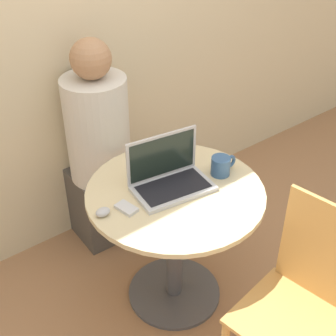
{
  "coord_description": "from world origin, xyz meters",
  "views": [
    {
      "loc": [
        -1.09,
        -1.35,
        2.01
      ],
      "look_at": [
        -0.0,
        0.05,
        0.8
      ],
      "focal_mm": 50.0,
      "sensor_mm": 36.0,
      "label": 1
    }
  ],
  "objects": [
    {
      "name": "cell_phone",
      "position": [
        -0.26,
        0.02,
        0.71
      ],
      "size": [
        0.08,
        0.11,
        0.02
      ],
      "color": "silver",
      "rests_on": "round_table"
    },
    {
      "name": "chair_empty",
      "position": [
        0.12,
        -0.67,
        0.47
      ],
      "size": [
        0.45,
        0.45,
        0.92
      ],
      "color": "tan",
      "rests_on": "ground_plane"
    },
    {
      "name": "laptop",
      "position": [
        -0.0,
        0.04,
        0.76
      ],
      "size": [
        0.39,
        0.27,
        0.24
      ],
      "color": "#B7B7BC",
      "rests_on": "round_table"
    },
    {
      "name": "round_table",
      "position": [
        0.0,
        0.0,
        0.51
      ],
      "size": [
        0.84,
        0.84,
        0.7
      ],
      "color": "#4C4C51",
      "rests_on": "ground_plane"
    },
    {
      "name": "ground_plane",
      "position": [
        0.0,
        0.0,
        0.0
      ],
      "size": [
        12.0,
        12.0,
        0.0
      ],
      "primitive_type": "plane",
      "color": "#9E704C"
    },
    {
      "name": "coffee_cup",
      "position": [
        0.26,
        -0.03,
        0.75
      ],
      "size": [
        0.14,
        0.09,
        0.09
      ],
      "color": "#335684",
      "rests_on": "round_table"
    },
    {
      "name": "back_wall",
      "position": [
        0.0,
        0.84,
        1.3
      ],
      "size": [
        7.0,
        0.05,
        2.6
      ],
      "color": "beige",
      "rests_on": "ground_plane"
    },
    {
      "name": "computer_mouse",
      "position": [
        -0.36,
        0.05,
        0.72
      ],
      "size": [
        0.07,
        0.05,
        0.03
      ],
      "color": "#B2B2B7",
      "rests_on": "round_table"
    },
    {
      "name": "person_seated",
      "position": [
        -0.03,
        0.69,
        0.53
      ],
      "size": [
        0.35,
        0.54,
        1.26
      ],
      "color": "#4C4742",
      "rests_on": "ground_plane"
    }
  ]
}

